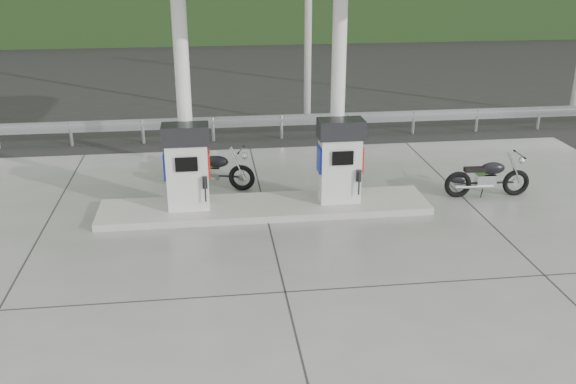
{
  "coord_description": "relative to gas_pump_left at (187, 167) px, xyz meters",
  "views": [
    {
      "loc": [
        -1.12,
        -10.14,
        5.32
      ],
      "look_at": [
        0.3,
        1.0,
        1.0
      ],
      "focal_mm": 40.0,
      "sensor_mm": 36.0,
      "label": 1
    }
  ],
  "objects": [
    {
      "name": "forecourt_apron",
      "position": [
        1.6,
        -2.5,
        -1.06
      ],
      "size": [
        18.0,
        14.0,
        0.02
      ],
      "primitive_type": "cube",
      "color": "slate",
      "rests_on": "ground"
    },
    {
      "name": "road",
      "position": [
        1.6,
        9.0,
        -1.07
      ],
      "size": [
        60.0,
        7.0,
        0.01
      ],
      "primitive_type": "cube",
      "color": "black",
      "rests_on": "ground"
    },
    {
      "name": "guardrail",
      "position": [
        1.6,
        5.5,
        -0.36
      ],
      "size": [
        26.0,
        0.16,
        1.42
      ],
      "primitive_type": null,
      "color": "#929499",
      "rests_on": "ground"
    },
    {
      "name": "pump_island",
      "position": [
        1.6,
        0.0,
        -0.98
      ],
      "size": [
        7.0,
        1.4,
        0.15
      ],
      "primitive_type": "cube",
      "color": "gray",
      "rests_on": "forecourt_apron"
    },
    {
      "name": "gas_pump_right",
      "position": [
        3.2,
        0.0,
        0.0
      ],
      "size": [
        0.95,
        0.55,
        1.8
      ],
      "primitive_type": null,
      "color": "silver",
      "rests_on": "pump_island"
    },
    {
      "name": "canopy_column_left",
      "position": [
        0.0,
        0.4,
        1.6
      ],
      "size": [
        0.3,
        0.3,
        5.0
      ],
      "primitive_type": "cylinder",
      "color": "white",
      "rests_on": "pump_island"
    },
    {
      "name": "motorcycle_left",
      "position": [
        0.53,
        1.48,
        -0.61
      ],
      "size": [
        1.93,
        1.06,
        0.87
      ],
      "primitive_type": null,
      "rotation": [
        0.0,
        0.0,
        -0.28
      ],
      "color": "black",
      "rests_on": "forecourt_apron"
    },
    {
      "name": "canopy_column_right",
      "position": [
        3.2,
        0.4,
        1.6
      ],
      "size": [
        0.3,
        0.3,
        5.0
      ],
      "primitive_type": "cylinder",
      "color": "white",
      "rests_on": "pump_island"
    },
    {
      "name": "gas_pump_left",
      "position": [
        0.0,
        0.0,
        0.0
      ],
      "size": [
        0.95,
        0.55,
        1.8
      ],
      "primitive_type": null,
      "color": "silver",
      "rests_on": "pump_island"
    },
    {
      "name": "forested_hills",
      "position": [
        1.6,
        57.5,
        -1.07
      ],
      "size": [
        100.0,
        40.0,
        140.0
      ],
      "primitive_type": null,
      "color": "black",
      "rests_on": "ground"
    },
    {
      "name": "ground",
      "position": [
        1.6,
        -2.5,
        -1.07
      ],
      "size": [
        160.0,
        160.0,
        0.0
      ],
      "primitive_type": "plane",
      "color": "black",
      "rests_on": "ground"
    },
    {
      "name": "motorcycle_right",
      "position": [
        6.64,
        0.21,
        -0.62
      ],
      "size": [
        1.85,
        0.66,
        0.86
      ],
      "primitive_type": null,
      "rotation": [
        0.0,
        0.0,
        -0.05
      ],
      "color": "black",
      "rests_on": "forecourt_apron"
    }
  ]
}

